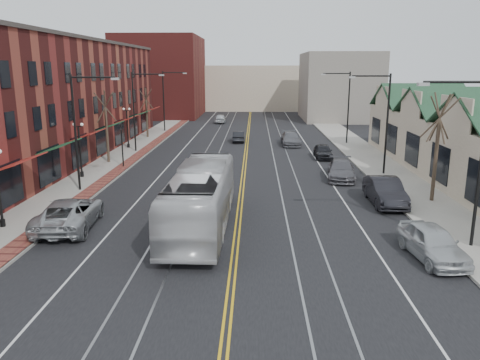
# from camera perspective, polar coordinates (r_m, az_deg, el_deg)

# --- Properties ---
(ground) EXTENTS (160.00, 160.00, 0.00)m
(ground) POSITION_cam_1_polar(r_m,az_deg,el_deg) (17.98, -1.34, -14.97)
(ground) COLOR black
(ground) RESTS_ON ground
(sidewalk_left) EXTENTS (4.00, 120.00, 0.15)m
(sidewalk_left) POSITION_cam_1_polar(r_m,az_deg,el_deg) (38.97, -17.57, 0.29)
(sidewalk_left) COLOR gray
(sidewalk_left) RESTS_ON ground
(sidewalk_right) EXTENTS (4.00, 120.00, 0.15)m
(sidewalk_right) POSITION_cam_1_polar(r_m,az_deg,el_deg) (38.41, 18.56, 0.02)
(sidewalk_right) COLOR gray
(sidewalk_right) RESTS_ON ground
(building_left) EXTENTS (10.00, 50.00, 11.00)m
(building_left) POSITION_cam_1_polar(r_m,az_deg,el_deg) (47.28, -23.37, 8.71)
(building_left) COLOR maroon
(building_left) RESTS_ON ground
(building_right) EXTENTS (8.00, 36.00, 4.60)m
(building_right) POSITION_cam_1_polar(r_m,az_deg,el_deg) (40.14, 27.04, 3.05)
(building_right) COLOR #B8A78D
(building_right) RESTS_ON ground
(backdrop_left) EXTENTS (14.00, 18.00, 14.00)m
(backdrop_left) POSITION_cam_1_polar(r_m,az_deg,el_deg) (87.44, -9.55, 12.31)
(backdrop_left) COLOR maroon
(backdrop_left) RESTS_ON ground
(backdrop_mid) EXTENTS (22.00, 14.00, 9.00)m
(backdrop_mid) POSITION_cam_1_polar(r_m,az_deg,el_deg) (100.86, 1.33, 11.21)
(backdrop_mid) COLOR #B8A78D
(backdrop_mid) RESTS_ON ground
(backdrop_right) EXTENTS (12.00, 16.00, 11.00)m
(backdrop_right) POSITION_cam_1_polar(r_m,az_deg,el_deg) (82.05, 11.94, 11.10)
(backdrop_right) COLOR slate
(backdrop_right) RESTS_ON ground
(streetlight_l_1) EXTENTS (3.33, 0.25, 8.00)m
(streetlight_l_1) POSITION_cam_1_polar(r_m,az_deg,el_deg) (34.13, -18.83, 6.84)
(streetlight_l_1) COLOR black
(streetlight_l_1) RESTS_ON sidewalk_left
(streetlight_l_2) EXTENTS (3.33, 0.25, 8.00)m
(streetlight_l_2) POSITION_cam_1_polar(r_m,az_deg,el_deg) (49.38, -12.35, 9.10)
(streetlight_l_2) COLOR black
(streetlight_l_2) RESTS_ON sidewalk_left
(streetlight_l_3) EXTENTS (3.33, 0.25, 8.00)m
(streetlight_l_3) POSITION_cam_1_polar(r_m,az_deg,el_deg) (64.98, -8.92, 10.24)
(streetlight_l_3) COLOR black
(streetlight_l_3) RESTS_ON sidewalk_left
(streetlight_r_0) EXTENTS (3.33, 0.25, 8.00)m
(streetlight_r_0) POSITION_cam_1_polar(r_m,az_deg,el_deg) (24.28, 26.54, 3.69)
(streetlight_r_0) COLOR black
(streetlight_r_0) RESTS_ON sidewalk_right
(streetlight_r_1) EXTENTS (3.33, 0.25, 8.00)m
(streetlight_r_1) POSITION_cam_1_polar(r_m,az_deg,el_deg) (39.27, 16.94, 7.76)
(streetlight_r_1) COLOR black
(streetlight_r_1) RESTS_ON sidewalk_right
(streetlight_r_2) EXTENTS (3.33, 0.25, 8.00)m
(streetlight_r_2) POSITION_cam_1_polar(r_m,az_deg,el_deg) (54.84, 12.65, 9.49)
(streetlight_r_2) COLOR black
(streetlight_r_2) RESTS_ON sidewalk_right
(lamppost_l_2) EXTENTS (0.84, 0.28, 4.27)m
(lamppost_l_2) POSITION_cam_1_polar(r_m,az_deg,el_deg) (38.84, -18.91, 3.35)
(lamppost_l_2) COLOR black
(lamppost_l_2) RESTS_ON sidewalk_left
(lamppost_l_3) EXTENTS (0.84, 0.28, 4.27)m
(lamppost_l_3) POSITION_cam_1_polar(r_m,az_deg,el_deg) (52.02, -13.55, 6.12)
(lamppost_l_3) COLOR black
(lamppost_l_3) RESTS_ON sidewalk_left
(tree_left_near) EXTENTS (1.78, 1.37, 6.48)m
(tree_left_near) POSITION_cam_1_polar(r_m,az_deg,el_deg) (44.16, -15.97, 6.43)
(tree_left_near) COLOR #382B21
(tree_left_near) RESTS_ON sidewalk_left
(tree_left_far) EXTENTS (1.66, 1.28, 6.02)m
(tree_left_far) POSITION_cam_1_polar(r_m,az_deg,el_deg) (59.55, -11.31, 8.16)
(tree_left_far) COLOR #382B21
(tree_left_far) RESTS_ON sidewalk_left
(tree_right_mid) EXTENTS (1.90, 1.46, 6.93)m
(tree_right_mid) POSITION_cam_1_polar(r_m,az_deg,el_deg) (32.31, 22.88, 3.87)
(tree_right_mid) COLOR #382B21
(tree_right_mid) RESTS_ON sidewalk_right
(manhole_far) EXTENTS (0.60, 0.60, 0.02)m
(manhole_far) POSITION_cam_1_polar(r_m,az_deg,el_deg) (27.98, -24.03, -5.20)
(manhole_far) COLOR #592D19
(manhole_far) RESTS_ON sidewalk_left
(traffic_signal) EXTENTS (0.18, 0.15, 3.80)m
(traffic_signal) POSITION_cam_1_polar(r_m,az_deg,el_deg) (41.87, -14.20, 4.56)
(traffic_signal) COLOR black
(traffic_signal) RESTS_ON sidewalk_left
(transit_bus) EXTENTS (3.00, 12.15, 3.37)m
(transit_bus) POSITION_cam_1_polar(r_m,az_deg,el_deg) (25.48, -4.80, -2.21)
(transit_bus) COLOR silver
(transit_bus) RESTS_ON ground
(parked_suv) EXTENTS (3.34, 6.26, 1.67)m
(parked_suv) POSITION_cam_1_polar(r_m,az_deg,el_deg) (27.24, -20.09, -3.83)
(parked_suv) COLOR #A1A4A8
(parked_suv) RESTS_ON ground
(parked_car_a) EXTENTS (2.36, 4.80, 1.57)m
(parked_car_a) POSITION_cam_1_polar(r_m,az_deg,el_deg) (23.31, 22.41, -7.07)
(parked_car_a) COLOR #B8BCC0
(parked_car_a) RESTS_ON ground
(parked_car_b) EXTENTS (1.82, 5.18, 1.70)m
(parked_car_b) POSITION_cam_1_polar(r_m,az_deg,el_deg) (31.42, 17.26, -1.33)
(parked_car_b) COLOR black
(parked_car_b) RESTS_ON ground
(parked_car_c) EXTENTS (2.75, 5.34, 1.48)m
(parked_car_c) POSITION_cam_1_polar(r_m,az_deg,el_deg) (37.66, 12.22, 1.21)
(parked_car_c) COLOR #5A595F
(parked_car_c) RESTS_ON ground
(parked_car_d) EXTENTS (1.70, 4.06, 1.37)m
(parked_car_d) POSITION_cam_1_polar(r_m,az_deg,el_deg) (46.10, 10.09, 3.46)
(parked_car_d) COLOR black
(parked_car_d) RESTS_ON ground
(distant_car_left) EXTENTS (1.39, 3.86, 1.27)m
(distant_car_left) POSITION_cam_1_polar(r_m,az_deg,el_deg) (55.68, -0.16, 5.33)
(distant_car_left) COLOR black
(distant_car_left) RESTS_ON ground
(distant_car_right) EXTENTS (2.14, 5.12, 1.48)m
(distant_car_right) POSITION_cam_1_polar(r_m,az_deg,el_deg) (53.50, 6.19, 5.03)
(distant_car_right) COLOR slate
(distant_car_right) RESTS_ON ground
(distant_car_far) EXTENTS (1.76, 4.23, 1.43)m
(distant_car_far) POSITION_cam_1_polar(r_m,az_deg,el_deg) (75.03, -2.40, 7.50)
(distant_car_far) COLOR #BABDC2
(distant_car_far) RESTS_ON ground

